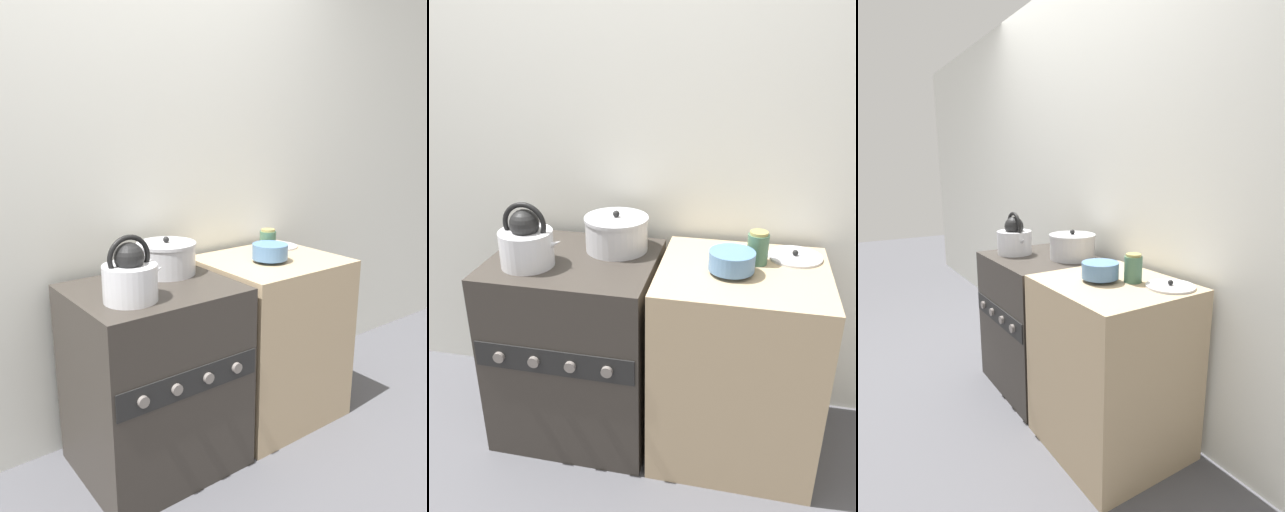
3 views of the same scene
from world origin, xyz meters
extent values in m
plane|color=#4C4C51|center=(0.00, 0.00, 0.00)|extent=(12.00, 12.00, 0.00)
cube|color=silver|center=(0.00, 0.66, 1.25)|extent=(7.00, 0.06, 2.50)
cube|color=#332D28|center=(0.00, 0.29, 0.42)|extent=(0.67, 0.57, 0.83)
cube|color=black|center=(0.00, 0.00, 0.52)|extent=(0.65, 0.01, 0.11)
cylinder|color=slate|center=(-0.22, -0.01, 0.52)|extent=(0.04, 0.02, 0.04)
cylinder|color=slate|center=(-0.07, -0.01, 0.52)|extent=(0.04, 0.02, 0.04)
cylinder|color=slate|center=(0.07, -0.01, 0.52)|extent=(0.04, 0.02, 0.04)
cylinder|color=slate|center=(0.22, -0.01, 0.52)|extent=(0.04, 0.02, 0.04)
cube|color=tan|center=(0.69, 0.29, 0.42)|extent=(0.65, 0.59, 0.84)
cylinder|color=silver|center=(-0.15, 0.18, 0.91)|extent=(0.21, 0.21, 0.14)
sphere|color=black|center=(-0.15, 0.18, 1.01)|extent=(0.12, 0.12, 0.12)
torus|color=black|center=(-0.15, 0.18, 1.00)|extent=(0.18, 0.02, 0.18)
cone|color=silver|center=(-0.05, 0.18, 0.93)|extent=(0.11, 0.05, 0.08)
cylinder|color=#B2B2B7|center=(0.15, 0.41, 0.90)|extent=(0.26, 0.26, 0.13)
cylinder|color=#B2B2B7|center=(0.15, 0.41, 0.97)|extent=(0.27, 0.27, 0.01)
sphere|color=black|center=(0.15, 0.41, 0.99)|extent=(0.03, 0.03, 0.03)
cylinder|color=#4C729E|center=(0.64, 0.25, 0.85)|extent=(0.08, 0.08, 0.02)
cylinder|color=#4C729E|center=(0.64, 0.25, 0.90)|extent=(0.17, 0.17, 0.07)
cylinder|color=#3F664C|center=(0.73, 0.37, 0.90)|extent=(0.08, 0.08, 0.12)
cylinder|color=#998C4C|center=(0.73, 0.37, 0.97)|extent=(0.07, 0.07, 0.01)
cylinder|color=#B2B2B7|center=(0.89, 0.46, 0.85)|extent=(0.22, 0.22, 0.01)
sphere|color=black|center=(0.89, 0.46, 0.87)|extent=(0.02, 0.02, 0.02)
camera|label=1|loc=(-0.99, -1.46, 1.48)|focal=35.00mm
camera|label=2|loc=(0.68, -1.48, 1.66)|focal=35.00mm
camera|label=3|loc=(2.07, -0.81, 1.37)|focal=28.00mm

